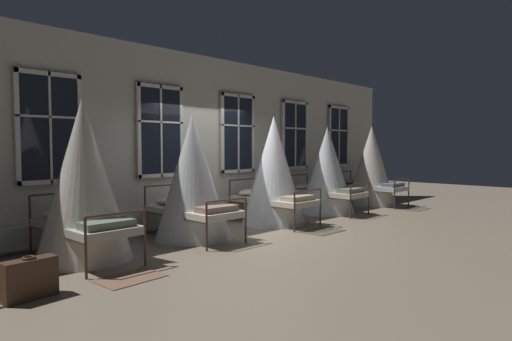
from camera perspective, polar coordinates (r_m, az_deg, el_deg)
The scene contains 12 objects.
ground at distance 8.69m, azimuth -1.60°, elevation -7.89°, with size 27.50×27.50×0.00m, color gray.
back_wall_with_windows at distance 9.53m, azimuth -7.36°, elevation 3.93°, with size 14.75×0.10×3.60m, color beige.
window_bank at distance 9.46m, azimuth -6.87°, elevation -0.52°, with size 11.58×0.10×2.79m.
cot_second at distance 6.87m, azimuth -21.44°, elevation -1.38°, with size 1.37×1.88×2.37m.
cot_third at distance 7.96m, azimuth -8.19°, elevation -1.01°, with size 1.37×1.90×2.25m.
cot_fourth at distance 9.41m, azimuth 2.28°, elevation -0.15°, with size 1.37×1.89×2.31m.
cot_fifth at distance 11.08m, azimuth 9.19°, elevation -0.10°, with size 1.37×1.89×2.15m.
cot_sixth at distance 12.89m, azimuth 14.70°, elevation 0.50°, with size 1.37×1.88×2.25m.
rug_second at distance 5.92m, azimuth -16.05°, elevation -13.26°, with size 0.80×0.56×0.01m, color brown.
rug_fourth at distance 8.78m, azimuth 8.61°, elevation -7.78°, with size 0.80×0.56×0.01m, color brown.
rug_sixth at distance 12.43m, azimuth 19.81°, elevation -4.70°, with size 0.80×0.56×0.01m, color brown.
suitcase_dark at distance 5.53m, azimuth -27.29°, elevation -12.35°, with size 0.57×0.26×0.47m.
Camera 1 is at (-6.03, -6.04, 1.67)m, focal length 30.87 mm.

